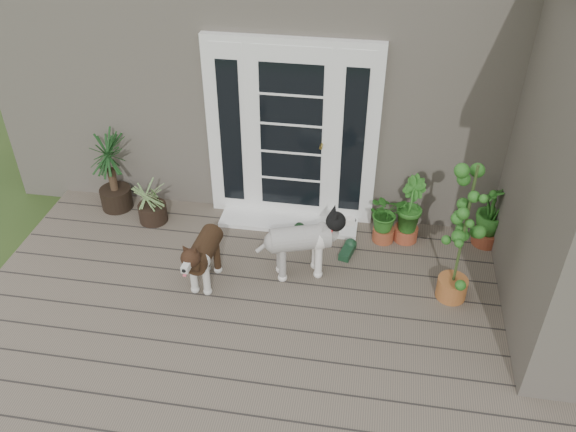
# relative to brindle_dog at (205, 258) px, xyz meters

# --- Properties ---
(deck) EXTENTS (6.20, 4.60, 0.12)m
(deck) POSITION_rel_brindle_dog_xyz_m (0.87, -0.86, -0.37)
(deck) COLOR #6B5B4C
(deck) RESTS_ON ground
(house_main) EXTENTS (7.40, 4.00, 3.10)m
(house_main) POSITION_rel_brindle_dog_xyz_m (0.87, 3.39, 1.12)
(house_main) COLOR #665E54
(house_main) RESTS_ON ground
(door_unit) EXTENTS (1.90, 0.14, 2.15)m
(door_unit) POSITION_rel_brindle_dog_xyz_m (0.67, 1.34, 0.76)
(door_unit) COLOR white
(door_unit) RESTS_ON deck
(door_step) EXTENTS (1.60, 0.40, 0.05)m
(door_step) POSITION_rel_brindle_dog_xyz_m (0.67, 1.14, -0.29)
(door_step) COLOR white
(door_step) RESTS_ON deck
(brindle_dog) EXTENTS (0.37, 0.77, 0.62)m
(brindle_dog) POSITION_rel_brindle_dog_xyz_m (0.00, 0.00, 0.00)
(brindle_dog) COLOR #3A2515
(brindle_dog) RESTS_ON deck
(white_dog) EXTENTS (0.89, 0.60, 0.68)m
(white_dog) POSITION_rel_brindle_dog_xyz_m (0.93, 0.28, 0.03)
(white_dog) COLOR silver
(white_dog) RESTS_ON deck
(spider_plant) EXTENTS (0.72, 0.72, 0.59)m
(spider_plant) POSITION_rel_brindle_dog_xyz_m (-0.91, 0.94, -0.02)
(spider_plant) COLOR #7F8E57
(spider_plant) RESTS_ON deck
(yucca) EXTENTS (0.73, 0.73, 1.02)m
(yucca) POSITION_rel_brindle_dog_xyz_m (-1.44, 1.14, 0.20)
(yucca) COLOR black
(yucca) RESTS_ON deck
(herb_a) EXTENTS (0.53, 0.53, 0.51)m
(herb_a) POSITION_rel_brindle_dog_xyz_m (1.77, 1.00, -0.06)
(herb_a) COLOR #1D5518
(herb_a) RESTS_ON deck
(herb_b) EXTENTS (0.44, 0.44, 0.58)m
(herb_b) POSITION_rel_brindle_dog_xyz_m (2.02, 1.06, -0.02)
(herb_b) COLOR #27641C
(herb_b) RESTS_ON deck
(herb_c) EXTENTS (0.54, 0.54, 0.60)m
(herb_c) POSITION_rel_brindle_dog_xyz_m (2.91, 1.14, -0.01)
(herb_c) COLOR #19581C
(herb_c) RESTS_ON deck
(sapling) EXTENTS (0.56, 0.56, 1.59)m
(sapling) POSITION_rel_brindle_dog_xyz_m (2.48, 0.18, 0.48)
(sapling) COLOR #225F1B
(sapling) RESTS_ON deck
(clog_left) EXTENTS (0.24, 0.33, 0.09)m
(clog_left) POSITION_rel_brindle_dog_xyz_m (0.85, 0.93, -0.27)
(clog_left) COLOR black
(clog_left) RESTS_ON deck
(clog_right) EXTENTS (0.24, 0.37, 0.10)m
(clog_right) POSITION_rel_brindle_dog_xyz_m (1.40, 0.69, -0.26)
(clog_right) COLOR #15351F
(clog_right) RESTS_ON deck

